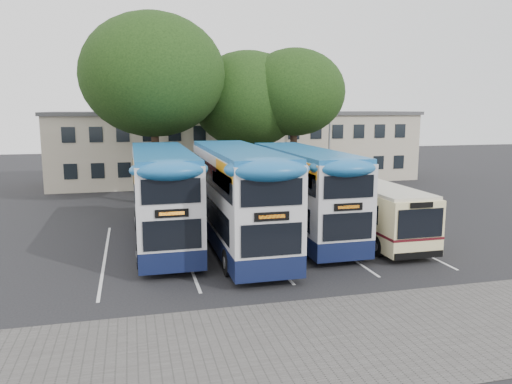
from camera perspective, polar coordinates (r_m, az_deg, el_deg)
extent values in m
plane|color=black|center=(20.80, 13.91, -8.96)|extent=(120.00, 120.00, 0.00)
cube|color=#595654|center=(15.82, 16.04, -15.11)|extent=(40.00, 6.00, 0.01)
cube|color=silver|center=(23.30, -16.86, -7.06)|extent=(0.12, 11.00, 0.01)
cube|color=silver|center=(23.37, -8.21, -6.69)|extent=(0.12, 11.00, 0.01)
cube|color=silver|center=(23.96, 0.20, -6.18)|extent=(0.12, 11.00, 0.01)
cube|color=silver|center=(25.02, 8.02, -5.59)|extent=(0.12, 11.00, 0.01)
cube|color=silver|center=(26.51, 15.07, -4.97)|extent=(0.12, 11.00, 0.01)
cube|color=#B8AB94|center=(45.47, -2.10, 5.14)|extent=(32.00, 8.00, 6.00)
cube|color=#4C4C4F|center=(45.34, -2.12, 8.99)|extent=(32.40, 8.40, 0.30)
cube|color=black|center=(41.69, -0.93, 2.95)|extent=(30.00, 0.06, 1.20)
cube|color=black|center=(41.46, -0.94, 6.79)|extent=(30.00, 0.06, 1.20)
cylinder|color=gray|center=(40.46, 8.40, 6.62)|extent=(0.14, 0.14, 9.00)
cube|color=gray|center=(40.49, 8.56, 13.00)|extent=(0.12, 0.80, 0.12)
cube|color=gray|center=(40.12, 8.78, 12.95)|extent=(0.25, 0.50, 0.12)
cylinder|color=black|center=(33.90, -11.39, 3.73)|extent=(0.50, 0.50, 6.34)
ellipsoid|color=black|center=(33.80, -11.70, 12.96)|extent=(9.37, 9.37, 7.97)
cylinder|color=black|center=(36.81, -0.89, 3.49)|extent=(0.50, 0.50, 5.22)
ellipsoid|color=black|center=(36.61, -0.91, 10.50)|extent=(8.18, 8.18, 6.95)
cylinder|color=black|center=(36.11, 4.29, 3.64)|extent=(0.50, 0.50, 5.59)
ellipsoid|color=black|center=(35.94, 4.38, 11.29)|extent=(7.19, 7.19, 6.11)
cube|color=#0F173A|center=(24.55, -10.52, -4.21)|extent=(2.60, 10.91, 0.83)
cube|color=silver|center=(24.16, -10.66, 0.46)|extent=(2.60, 10.91, 3.22)
cube|color=#1A5E9D|center=(23.96, -10.79, 4.39)|extent=(2.55, 10.69, 0.31)
cube|color=black|center=(24.62, -10.65, -1.46)|extent=(2.64, 9.66, 1.04)
cube|color=black|center=(24.06, -10.72, 2.17)|extent=(2.64, 10.29, 0.94)
cube|color=#FF9F15|center=(20.56, -6.50, 2.65)|extent=(0.02, 3.33, 0.57)
cube|color=black|center=(18.79, -9.60, -2.42)|extent=(1.25, 0.06, 0.31)
cylinder|color=black|center=(27.65, -13.37, -3.20)|extent=(0.31, 1.04, 1.04)
cylinder|color=black|center=(27.77, -8.51, -2.99)|extent=(0.31, 1.04, 1.04)
cylinder|color=black|center=(21.11, -13.06, -7.17)|extent=(0.31, 1.04, 1.04)
cylinder|color=black|center=(21.26, -6.68, -6.86)|extent=(0.31, 1.04, 1.04)
cube|color=red|center=(25.45, -7.93, 2.64)|extent=(0.02, 4.16, 0.88)
cube|color=#0F173A|center=(23.43, -2.01, -4.67)|extent=(2.68, 11.24, 0.86)
cube|color=silver|center=(23.01, -2.04, 0.38)|extent=(2.68, 11.24, 3.32)
cube|color=#1A5E9D|center=(22.79, -2.06, 4.63)|extent=(2.62, 11.01, 0.32)
cube|color=black|center=(23.48, -2.19, -1.69)|extent=(2.72, 9.95, 1.07)
cube|color=black|center=(22.90, -2.05, 2.23)|extent=(2.72, 10.60, 0.96)
cube|color=#FF9F15|center=(19.63, 4.07, 2.71)|extent=(0.02, 3.43, 0.59)
cube|color=black|center=(17.64, 1.83, -2.81)|extent=(1.28, 0.06, 0.32)
cylinder|color=black|center=(26.40, -6.08, -3.56)|extent=(0.32, 1.07, 1.07)
cylinder|color=black|center=(26.83, -0.95, -3.29)|extent=(0.32, 1.07, 1.07)
cylinder|color=black|center=(19.78, -3.19, -8.03)|extent=(0.32, 1.07, 1.07)
cylinder|color=black|center=(20.35, 3.57, -7.52)|extent=(0.32, 1.07, 1.07)
cube|color=#0F173A|center=(25.62, 5.39, -3.55)|extent=(2.54, 10.68, 0.81)
cube|color=silver|center=(25.24, 5.46, 0.84)|extent=(2.54, 10.68, 3.15)
cube|color=#1A5E9D|center=(25.05, 5.52, 4.52)|extent=(2.49, 10.47, 0.31)
cube|color=black|center=(25.67, 5.20, -0.97)|extent=(2.58, 9.46, 1.02)
cube|color=black|center=(25.14, 5.49, 2.44)|extent=(2.58, 10.07, 0.92)
cube|color=#FF9F15|center=(22.35, 11.64, 2.84)|extent=(0.02, 3.26, 0.56)
cube|color=black|center=(20.36, 10.52, -1.68)|extent=(1.22, 0.06, 0.31)
cylinder|color=black|center=(28.21, 1.08, -2.71)|extent=(0.31, 1.02, 1.02)
cylinder|color=black|center=(28.89, 5.49, -2.46)|extent=(0.31, 1.02, 1.02)
cylinder|color=black|center=(22.09, 5.61, -6.24)|extent=(0.31, 1.02, 1.02)
cylinder|color=black|center=(22.95, 11.05, -5.77)|extent=(0.31, 1.02, 1.02)
cube|color=beige|center=(25.87, 12.66, -1.87)|extent=(2.36, 9.43, 2.40)
cube|color=beige|center=(25.66, 12.76, 0.87)|extent=(2.26, 9.05, 0.19)
cube|color=black|center=(26.21, 12.23, -0.81)|extent=(2.40, 7.54, 0.85)
cube|color=#501016|center=(25.95, 12.63, -2.73)|extent=(2.39, 9.45, 0.11)
cube|color=black|center=(21.79, 18.29, -3.43)|extent=(2.07, 0.06, 1.23)
cylinder|color=black|center=(22.86, 13.79, -6.03)|extent=(0.28, 0.94, 0.94)
cylinder|color=black|center=(23.91, 18.33, -5.56)|extent=(0.28, 0.94, 0.94)
cylinder|color=black|center=(28.16, 8.06, -2.91)|extent=(0.28, 0.94, 0.94)
cylinder|color=black|center=(29.02, 11.97, -2.65)|extent=(0.28, 0.94, 0.94)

